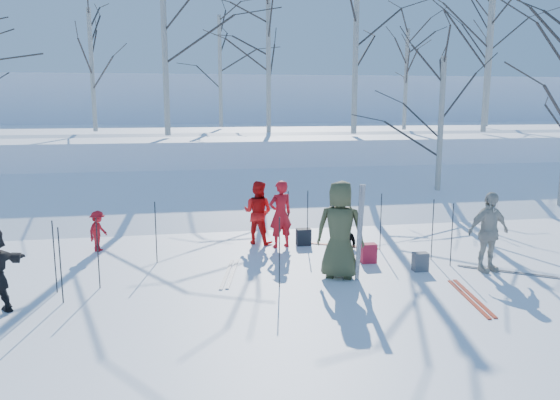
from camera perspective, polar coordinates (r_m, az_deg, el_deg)
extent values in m
plane|color=white|center=(10.82, 1.43, -8.20)|extent=(120.00, 120.00, 0.00)
cube|color=white|center=(17.48, -3.20, -0.53)|extent=(70.00, 9.49, 4.12)
cube|color=white|center=(27.23, -5.83, 5.13)|extent=(70.00, 18.00, 2.20)
cube|color=white|center=(48.11, -7.83, 8.51)|extent=(90.00, 30.00, 6.00)
imported|color=#424529|center=(10.68, 6.30, -3.11)|extent=(1.11, 0.94, 1.93)
imported|color=red|center=(12.87, 0.05, -1.49)|extent=(0.67, 0.53, 1.60)
imported|color=red|center=(13.24, -2.32, -1.31)|extent=(0.94, 0.89, 1.54)
imported|color=red|center=(13.29, -18.49, -3.10)|extent=(0.58, 0.70, 0.95)
imported|color=beige|center=(11.84, 20.94, -3.13)|extent=(1.02, 0.56, 1.64)
imported|color=black|center=(13.14, 7.21, -3.85)|extent=(0.47, 0.62, 0.48)
cube|color=silver|center=(10.52, 8.25, -3.46)|extent=(0.07, 0.15, 1.90)
cube|color=silver|center=(10.55, 8.39, -3.43)|extent=(0.09, 0.23, 1.89)
cylinder|color=black|center=(13.00, 0.85, -1.97)|extent=(0.02, 0.02, 1.34)
cylinder|color=black|center=(12.36, 15.65, -3.00)|extent=(0.02, 0.02, 1.34)
cylinder|color=black|center=(10.13, -0.06, -5.52)|extent=(0.02, 0.02, 1.34)
cylinder|color=black|center=(11.95, -12.84, -3.33)|extent=(0.02, 0.02, 1.34)
cylinder|color=black|center=(10.66, -22.49, -5.52)|extent=(0.02, 0.02, 1.34)
cylinder|color=black|center=(10.08, -21.95, -6.37)|extent=(0.02, 0.02, 1.34)
cylinder|color=black|center=(12.85, 10.48, -2.28)|extent=(0.02, 0.02, 1.34)
cylinder|color=black|center=(10.63, -18.49, -5.30)|extent=(0.02, 0.02, 1.34)
cylinder|color=black|center=(12.01, 17.52, -3.48)|extent=(0.02, 0.02, 1.34)
cylinder|color=black|center=(13.08, 2.90, -1.90)|extent=(0.02, 0.02, 1.34)
cube|color=#AD1A32|center=(11.93, 9.23, -5.50)|extent=(0.32, 0.22, 0.42)
cube|color=#4E5055|center=(11.60, 14.45, -6.27)|extent=(0.30, 0.20, 0.38)
cube|color=black|center=(13.21, 2.48, -3.88)|extent=(0.34, 0.24, 0.40)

